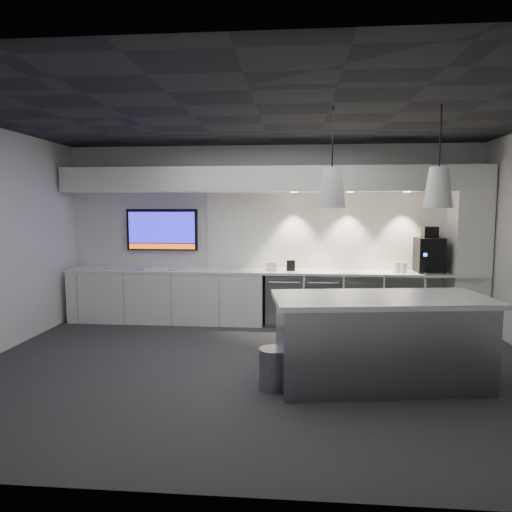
# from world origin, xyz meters

# --- Properties ---
(floor) EXTENTS (7.00, 7.00, 0.00)m
(floor) POSITION_xyz_m (0.00, 0.00, 0.00)
(floor) COLOR #2E2E31
(floor) RESTS_ON ground
(ceiling) EXTENTS (7.00, 7.00, 0.00)m
(ceiling) POSITION_xyz_m (0.00, 0.00, 3.00)
(ceiling) COLOR black
(ceiling) RESTS_ON wall_back
(wall_back) EXTENTS (7.00, 0.00, 7.00)m
(wall_back) POSITION_xyz_m (0.00, 2.50, 1.50)
(wall_back) COLOR white
(wall_back) RESTS_ON floor
(wall_front) EXTENTS (7.00, 0.00, 7.00)m
(wall_front) POSITION_xyz_m (0.00, -2.50, 1.50)
(wall_front) COLOR white
(wall_front) RESTS_ON floor
(back_counter) EXTENTS (6.80, 0.65, 0.04)m
(back_counter) POSITION_xyz_m (0.00, 2.17, 0.88)
(back_counter) COLOR white
(back_counter) RESTS_ON left_base_cabinets
(left_base_cabinets) EXTENTS (3.30, 0.63, 0.86)m
(left_base_cabinets) POSITION_xyz_m (-1.75, 2.17, 0.43)
(left_base_cabinets) COLOR white
(left_base_cabinets) RESTS_ON floor
(fridge_unit_a) EXTENTS (0.60, 0.61, 0.85)m
(fridge_unit_a) POSITION_xyz_m (0.25, 2.17, 0.42)
(fridge_unit_a) COLOR gray
(fridge_unit_a) RESTS_ON floor
(fridge_unit_b) EXTENTS (0.60, 0.61, 0.85)m
(fridge_unit_b) POSITION_xyz_m (0.88, 2.17, 0.42)
(fridge_unit_b) COLOR gray
(fridge_unit_b) RESTS_ON floor
(fridge_unit_c) EXTENTS (0.60, 0.61, 0.85)m
(fridge_unit_c) POSITION_xyz_m (1.51, 2.17, 0.42)
(fridge_unit_c) COLOR gray
(fridge_unit_c) RESTS_ON floor
(fridge_unit_d) EXTENTS (0.60, 0.61, 0.85)m
(fridge_unit_d) POSITION_xyz_m (2.14, 2.17, 0.42)
(fridge_unit_d) COLOR gray
(fridge_unit_d) RESTS_ON floor
(backsplash) EXTENTS (4.60, 0.03, 1.30)m
(backsplash) POSITION_xyz_m (1.20, 2.48, 1.55)
(backsplash) COLOR white
(backsplash) RESTS_ON wall_back
(soffit) EXTENTS (6.90, 0.60, 0.40)m
(soffit) POSITION_xyz_m (0.00, 2.20, 2.40)
(soffit) COLOR white
(soffit) RESTS_ON wall_back
(column) EXTENTS (0.55, 0.55, 2.60)m
(column) POSITION_xyz_m (3.20, 2.20, 1.30)
(column) COLOR white
(column) RESTS_ON floor
(wall_tv) EXTENTS (1.25, 0.07, 0.72)m
(wall_tv) POSITION_xyz_m (-1.90, 2.45, 1.56)
(wall_tv) COLOR black
(wall_tv) RESTS_ON wall_back
(island) EXTENTS (2.43, 1.30, 0.98)m
(island) POSITION_xyz_m (1.36, -0.40, 0.50)
(island) COLOR gray
(island) RESTS_ON floor
(bin) EXTENTS (0.39, 0.39, 0.44)m
(bin) POSITION_xyz_m (0.20, -0.61, 0.22)
(bin) COLOR gray
(bin) RESTS_ON floor
(coffee_machine) EXTENTS (0.41, 0.58, 0.74)m
(coffee_machine) POSITION_xyz_m (2.59, 2.20, 1.20)
(coffee_machine) COLOR black
(coffee_machine) RESTS_ON back_counter
(sign_black) EXTENTS (0.14, 0.05, 0.18)m
(sign_black) POSITION_xyz_m (0.36, 2.13, 0.99)
(sign_black) COLOR black
(sign_black) RESTS_ON back_counter
(sign_white) EXTENTS (0.18, 0.05, 0.14)m
(sign_white) POSITION_xyz_m (0.03, 2.09, 0.97)
(sign_white) COLOR white
(sign_white) RESTS_ON back_counter
(cup_cluster) EXTENTS (0.19, 0.19, 0.16)m
(cup_cluster) POSITION_xyz_m (2.12, 2.13, 0.98)
(cup_cluster) COLOR white
(cup_cluster) RESTS_ON back_counter
(tray_a) EXTENTS (0.20, 0.20, 0.02)m
(tray_a) POSITION_xyz_m (-2.80, 2.15, 0.91)
(tray_a) COLOR #B6B6B6
(tray_a) RESTS_ON back_counter
(tray_b) EXTENTS (0.20, 0.20, 0.02)m
(tray_b) POSITION_xyz_m (-2.42, 2.13, 0.91)
(tray_b) COLOR #B6B6B6
(tray_b) RESTS_ON back_counter
(tray_c) EXTENTS (0.20, 0.20, 0.02)m
(tray_c) POSITION_xyz_m (-2.15, 2.12, 0.91)
(tray_c) COLOR #B6B6B6
(tray_c) RESTS_ON back_counter
(tray_d) EXTENTS (0.17, 0.17, 0.02)m
(tray_d) POSITION_xyz_m (-1.61, 2.12, 0.91)
(tray_d) COLOR #B6B6B6
(tray_d) RESTS_ON back_counter
(pendant_left) EXTENTS (0.30, 0.30, 1.13)m
(pendant_left) POSITION_xyz_m (0.81, -0.40, 2.15)
(pendant_left) COLOR white
(pendant_left) RESTS_ON ceiling
(pendant_right) EXTENTS (0.30, 0.30, 1.13)m
(pendant_right) POSITION_xyz_m (1.91, -0.40, 2.15)
(pendant_right) COLOR white
(pendant_right) RESTS_ON ceiling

